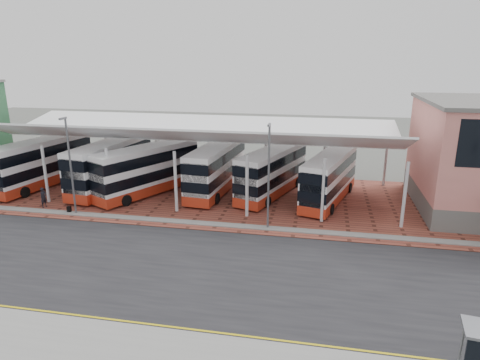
{
  "coord_description": "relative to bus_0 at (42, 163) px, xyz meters",
  "views": [
    {
      "loc": [
        5.73,
        -23.63,
        12.81
      ],
      "look_at": [
        -0.37,
        7.45,
        3.41
      ],
      "focal_mm": 32.0,
      "sensor_mm": 36.0,
      "label": 1
    }
  ],
  "objects": [
    {
      "name": "bus_3",
      "position": [
        17.43,
        1.53,
        -0.08
      ],
      "size": [
        3.52,
        11.06,
        4.48
      ],
      "rotation": [
        0.0,
        0.0,
        -0.1
      ],
      "color": "white",
      "rests_on": "forecourt"
    },
    {
      "name": "yellow_line_far",
      "position": [
        21.46,
        -19.6,
        -2.34
      ],
      "size": [
        120.0,
        0.12,
        0.01
      ],
      "primitive_type": "cube",
      "color": "gold",
      "rests_on": "road"
    },
    {
      "name": "pedestrian",
      "position": [
        3.93,
        -5.68,
        -1.43
      ],
      "size": [
        0.55,
        0.71,
        1.75
      ],
      "primitive_type": "imported",
      "rotation": [
        0.0,
        0.0,
        1.36
      ],
      "color": "black",
      "rests_on": "forecourt"
    },
    {
      "name": "lamp_west",
      "position": [
        7.46,
        -6.63,
        1.99
      ],
      "size": [
        0.16,
        0.9,
        8.07
      ],
      "color": "#595A5F",
      "rests_on": "ground"
    },
    {
      "name": "bus_2",
      "position": [
        11.25,
        -0.41,
        -0.06
      ],
      "size": [
        7.28,
        10.89,
        4.52
      ],
      "rotation": [
        0.0,
        0.0,
        -0.48
      ],
      "color": "white",
      "rests_on": "forecourt"
    },
    {
      "name": "yellow_line_near",
      "position": [
        21.46,
        -19.9,
        -2.34
      ],
      "size": [
        120.0,
        0.12,
        0.01
      ],
      "primitive_type": "cube",
      "color": "gold",
      "rests_on": "road"
    },
    {
      "name": "lamp_east",
      "position": [
        23.46,
        -6.63,
        1.99
      ],
      "size": [
        0.16,
        0.9,
        8.07
      ],
      "color": "#595A5F",
      "rests_on": "ground"
    },
    {
      "name": "road",
      "position": [
        21.46,
        -13.9,
        -2.36
      ],
      "size": [
        120.0,
        14.0,
        0.02
      ],
      "primitive_type": "cube",
      "color": "black",
      "rests_on": "ground"
    },
    {
      "name": "ground",
      "position": [
        21.46,
        -12.9,
        -2.37
      ],
      "size": [
        140.0,
        140.0,
        0.0
      ],
      "primitive_type": "plane",
      "color": "#4C4E48"
    },
    {
      "name": "north_kerb",
      "position": [
        21.46,
        -6.7,
        -2.3
      ],
      "size": [
        120.0,
        0.8,
        0.14
      ],
      "primitive_type": "cube",
      "color": "slate",
      "rests_on": "ground"
    },
    {
      "name": "canopy",
      "position": [
        15.46,
        1.03,
        3.43
      ],
      "size": [
        37.0,
        11.63,
        7.07
      ],
      "color": "silver",
      "rests_on": "ground"
    },
    {
      "name": "bus_4",
      "position": [
        22.78,
        1.51,
        -0.15
      ],
      "size": [
        5.64,
        10.73,
        4.33
      ],
      "rotation": [
        0.0,
        0.0,
        -0.32
      ],
      "color": "white",
      "rests_on": "forecourt"
    },
    {
      "name": "bus_5",
      "position": [
        27.98,
        0.7,
        -0.2
      ],
      "size": [
        5.04,
        10.53,
        4.23
      ],
      "rotation": [
        0.0,
        0.0,
        -0.27
      ],
      "color": "white",
      "rests_on": "forecourt"
    },
    {
      "name": "bus_0",
      "position": [
        0.0,
        0.0,
        0.0
      ],
      "size": [
        4.67,
        11.55,
        4.64
      ],
      "rotation": [
        0.0,
        0.0,
        -0.19
      ],
      "color": "white",
      "rests_on": "forecourt"
    },
    {
      "name": "bus_1",
      "position": [
        7.15,
        0.44,
        -0.01
      ],
      "size": [
        3.87,
        11.46,
        4.63
      ],
      "rotation": [
        0.0,
        0.0,
        -0.12
      ],
      "color": "white",
      "rests_on": "forecourt"
    },
    {
      "name": "suitcase",
      "position": [
        6.8,
        -6.52,
        -2.03
      ],
      "size": [
        0.33,
        0.23,
        0.56
      ],
      "primitive_type": "cube",
      "color": "black",
      "rests_on": "forecourt"
    },
    {
      "name": "forecourt",
      "position": [
        23.46,
        0.1,
        -2.34
      ],
      "size": [
        72.0,
        16.0,
        0.06
      ],
      "primitive_type": "cube",
      "color": "brown",
      "rests_on": "ground"
    }
  ]
}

